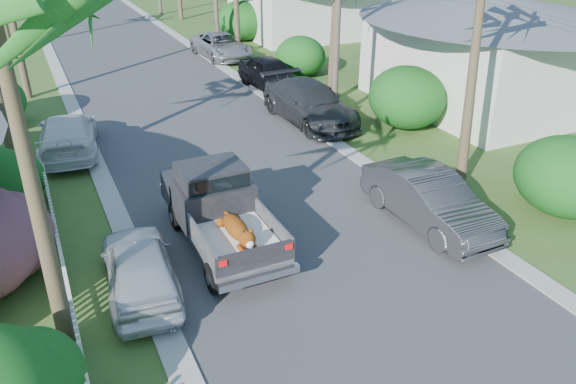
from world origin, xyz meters
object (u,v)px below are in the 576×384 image
parked_car_rn (429,200)px  parked_car_rf (271,74)px  house_right_far (307,3)px  utility_pole_b (338,8)px  pickup_truck (217,206)px  house_right_near (491,55)px  parked_car_ln (140,268)px  parked_car_lf (68,135)px  parked_car_rd (221,46)px  parked_car_rm (309,103)px

parked_car_rn → parked_car_rf: 14.24m
house_right_far → utility_pole_b: 18.71m
parked_car_rn → utility_pole_b: utility_pole_b is taller
pickup_truck → house_right_near: house_right_near is taller
parked_car_ln → pickup_truck: bearing=-142.5°
utility_pole_b → parked_car_rn: bearing=-102.7°
parked_car_lf → utility_pole_b: bearing=-178.2°
parked_car_rn → parked_car_ln: bearing=176.7°
utility_pole_b → parked_car_lf: bearing=174.8°
parked_car_rf → parked_car_lf: parked_car_rf is taller
parked_car_lf → house_right_far: (17.97, 16.03, 1.41)m
pickup_truck → parked_car_rd: (7.03, 19.81, -0.30)m
parked_car_ln → utility_pole_b: size_ratio=0.44×
parked_car_rf → house_right_near: house_right_near is taller
parked_car_ln → parked_car_rm: bearing=-130.1°
parked_car_rm → parked_car_ln: (-8.96, -8.85, -0.14)m
parked_car_rn → parked_car_rm: bearing=82.8°
parked_car_rn → utility_pole_b: (2.00, 8.90, 3.84)m
pickup_truck → parked_car_lf: size_ratio=1.04×
pickup_truck → parked_car_rd: size_ratio=1.00×
parked_car_rm → parked_car_rd: (0.46, 12.47, -0.10)m
parked_car_rf → parked_car_rm: bearing=-99.2°
parked_car_rm → parked_car_ln: parked_car_rm is taller
parked_car_rn → parked_car_rd: 21.64m
parked_car_lf → parked_car_rf: bearing=-149.6°
parked_car_rd → utility_pole_b: bearing=-90.9°
parked_car_rf → parked_car_lf: 10.86m
parked_car_rd → house_right_near: bearing=-63.3°
house_right_far → utility_pole_b: (-7.40, -17.00, 2.48)m
parked_car_rm → parked_car_lf: size_ratio=1.14×
parked_car_rm → parked_car_rf: parked_car_rm is taller
house_right_near → pickup_truck: bearing=-157.9°
house_right_near → house_right_far: size_ratio=1.00×
parked_car_rf → utility_pole_b: (0.60, -5.27, 3.82)m
parked_car_rf → parked_car_ln: 16.78m
pickup_truck → parked_car_rm: (6.57, 7.34, -0.20)m
parked_car_rm → parked_car_lf: (-9.51, 0.73, -0.10)m
parked_car_rd → house_right_far: 9.19m
parked_car_lf → utility_pole_b: utility_pole_b is taller
parked_car_rm → house_right_near: bearing=-10.4°
parked_car_rn → parked_car_lf: size_ratio=0.94×
parked_car_rd → utility_pole_b: utility_pole_b is taller
parked_car_rn → parked_car_ln: size_ratio=1.17×
parked_car_rn → parked_car_lf: bearing=129.7°
parked_car_rm → parked_car_lf: bearing=173.5°
house_right_far → parked_car_rm: bearing=-116.8°
pickup_truck → parked_car_ln: (-2.39, -1.50, -0.34)m
parked_car_rf → parked_car_rd: parked_car_rf is taller
parked_car_rn → parked_car_rd: (1.40, 21.60, -0.05)m
parked_car_rf → house_right_near: bearing=-42.0°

